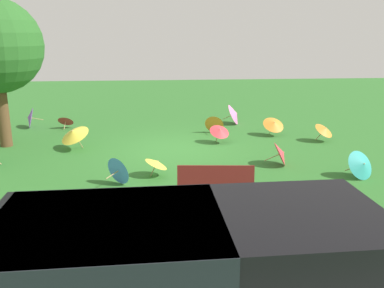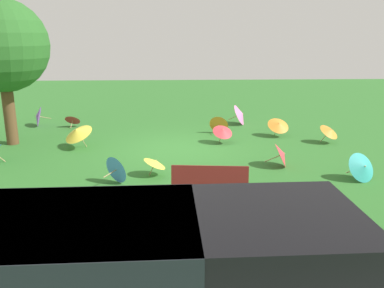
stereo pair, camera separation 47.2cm
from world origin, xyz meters
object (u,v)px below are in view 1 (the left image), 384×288
at_px(parasol_teal_1, 362,165).
at_px(parasol_yellow_0, 74,133).
at_px(parasol_orange_1, 274,124).
at_px(parasol_yellow_2, 157,163).
at_px(parasol_pink_0, 235,114).
at_px(parasol_red_3, 66,120).
at_px(parasol_red_2, 220,131).
at_px(parasol_purple_0, 30,118).
at_px(parasol_red_0, 282,153).
at_px(park_bench, 215,183).
at_px(van_dark, 176,264).
at_px(parasol_blue_0, 120,170).
at_px(parasol_orange_0, 214,124).
at_px(parasol_orange_3, 325,129).

distance_m(parasol_teal_1, parasol_yellow_0, 8.35).
bearing_deg(parasol_orange_1, parasol_yellow_2, 42.93).
distance_m(parasol_pink_0, parasol_red_3, 6.65).
bearing_deg(parasol_red_3, parasol_red_2, 153.77).
distance_m(parasol_purple_0, parasol_red_0, 9.92).
bearing_deg(parasol_red_3, park_bench, 121.56).
height_order(parasol_orange_1, parasol_teal_1, parasol_teal_1).
height_order(park_bench, parasol_teal_1, park_bench).
xyz_separation_m(van_dark, parasol_yellow_2, (0.21, -5.60, -0.55)).
relative_size(parasol_red_2, parasol_yellow_2, 1.32).
relative_size(parasol_blue_0, parasol_orange_0, 0.92).
xyz_separation_m(van_dark, parasol_orange_1, (-3.96, -9.48, -0.46)).
xyz_separation_m(parasol_pink_0, parasol_yellow_0, (5.73, 3.30, 0.13)).
xyz_separation_m(parasol_pink_0, parasol_yellow_2, (3.17, 5.94, -0.06)).
relative_size(parasol_blue_0, parasol_teal_1, 0.78).
xyz_separation_m(parasol_pink_0, parasol_red_0, (-0.27, 5.36, -0.07)).
xyz_separation_m(van_dark, parasol_yellow_0, (2.77, -8.24, -0.36)).
xyz_separation_m(park_bench, parasol_orange_0, (-0.91, -6.42, -0.12)).
xyz_separation_m(parasol_pink_0, parasol_orange_3, (-2.48, 3.01, 0.01)).
height_order(parasol_yellow_0, parasol_yellow_2, parasol_yellow_0).
height_order(park_bench, parasol_orange_1, park_bench).
bearing_deg(parasol_yellow_0, parasol_purple_0, -55.27).
relative_size(parasol_purple_0, parasol_orange_3, 0.94).
height_order(parasol_blue_0, parasol_yellow_0, parasol_yellow_0).
xyz_separation_m(parasol_blue_0, parasol_red_2, (-2.98, -3.50, 0.08)).
bearing_deg(parasol_blue_0, parasol_orange_1, -139.47).
distance_m(van_dark, parasol_orange_3, 10.13).
height_order(parasol_teal_1, parasol_red_3, parasol_teal_1).
height_order(park_bench, parasol_blue_0, park_bench).
height_order(parasol_purple_0, parasol_red_0, parasol_purple_0).
bearing_deg(parasol_red_2, parasol_red_0, 118.37).
bearing_deg(parasol_orange_0, park_bench, 81.95).
bearing_deg(parasol_orange_3, parasol_yellow_0, 2.04).
relative_size(parasol_pink_0, parasol_red_2, 1.21).
bearing_deg(parasol_red_0, parasol_red_3, -37.08).
xyz_separation_m(parasol_purple_0, parasol_yellow_2, (-4.89, 5.99, -0.04)).
xyz_separation_m(parasol_purple_0, parasol_yellow_0, (-2.33, 3.35, 0.15)).
xyz_separation_m(parasol_red_2, parasol_orange_3, (-3.55, 0.13, 0.00)).
height_order(van_dark, parasol_pink_0, van_dark).
distance_m(parasol_orange_1, parasol_red_2, 2.23).
relative_size(parasol_orange_1, parasol_yellow_2, 1.40).
bearing_deg(parasol_teal_1, parasol_red_0, -35.04).
bearing_deg(parasol_orange_3, parasol_teal_1, 81.70).
bearing_deg(parasol_orange_3, parasol_blue_0, 27.31).
relative_size(parasol_purple_0, parasol_yellow_2, 1.38).
height_order(parasol_purple_0, parasol_yellow_2, parasol_purple_0).
xyz_separation_m(parasol_purple_0, parasol_orange_1, (-9.05, 2.12, 0.05)).
distance_m(van_dark, parasol_orange_1, 10.28).
xyz_separation_m(van_dark, parasol_orange_0, (-1.93, -10.16, -0.57)).
xyz_separation_m(parasol_teal_1, parasol_red_2, (3.04, -3.67, 0.07)).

